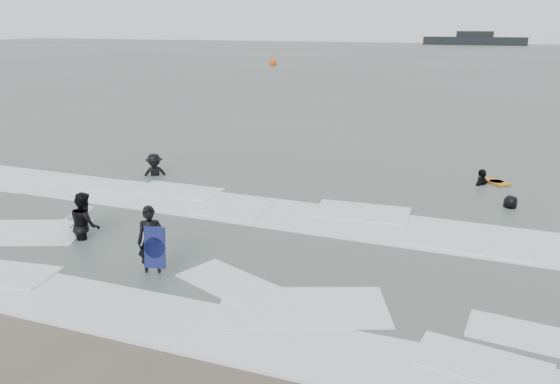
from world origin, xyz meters
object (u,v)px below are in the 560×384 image
(vessel_horizon, at_px, (474,40))
(surfer_breaker, at_px, (155,177))
(buoy, at_px, (273,63))
(surfer_centre, at_px, (154,275))
(surfer_wading, at_px, (87,238))
(surfer_right_near, at_px, (481,185))
(surfer_right_far, at_px, (510,209))

(vessel_horizon, bearing_deg, surfer_breaker, -92.04)
(surfer_breaker, relative_size, buoy, 1.08)
(buoy, bearing_deg, surfer_breaker, -72.43)
(surfer_centre, bearing_deg, surfer_wading, 131.48)
(buoy, relative_size, vessel_horizon, 0.06)
(surfer_centre, height_order, surfer_right_near, surfer_right_near)
(surfer_centre, distance_m, buoy, 65.13)
(surfer_breaker, height_order, vessel_horizon, vessel_horizon)
(surfer_centre, bearing_deg, buoy, 84.00)
(surfer_wading, bearing_deg, buoy, -33.92)
(surfer_breaker, bearing_deg, surfer_right_far, -25.49)
(surfer_right_near, relative_size, surfer_right_far, 1.10)
(surfer_wading, height_order, surfer_right_near, surfer_wading)
(surfer_right_near, distance_m, surfer_right_far, 2.66)
(surfer_centre, relative_size, buoy, 1.04)
(surfer_right_near, xyz_separation_m, surfer_right_far, (0.94, -2.49, 0.00))
(vessel_horizon, bearing_deg, surfer_right_far, -86.91)
(surfer_wading, xyz_separation_m, surfer_right_far, (10.84, 6.90, 0.00))
(surfer_wading, xyz_separation_m, vessel_horizon, (3.25, 147.38, 1.32))
(surfer_centre, bearing_deg, vessel_horizon, 64.23)
(surfer_breaker, bearing_deg, buoy, 77.91)
(vessel_horizon, bearing_deg, buoy, -104.25)
(surfer_breaker, xyz_separation_m, surfer_right_near, (11.70, 3.41, 0.00))
(surfer_breaker, xyz_separation_m, buoy, (-17.13, 54.08, 0.42))
(surfer_wading, distance_m, surfer_right_far, 12.85)
(vessel_horizon, bearing_deg, surfer_wading, -91.26)
(surfer_right_far, bearing_deg, surfer_right_near, -110.72)
(surfer_right_far, height_order, buoy, buoy)
(surfer_right_near, bearing_deg, vessel_horizon, -150.18)
(surfer_right_near, height_order, buoy, buoy)
(surfer_right_far, distance_m, vessel_horizon, 140.70)
(surfer_breaker, distance_m, surfer_right_far, 12.67)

